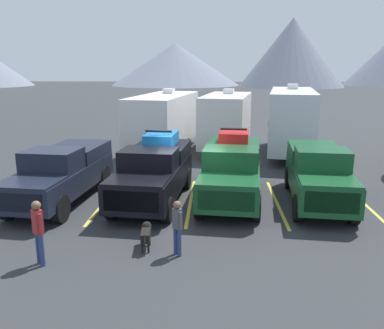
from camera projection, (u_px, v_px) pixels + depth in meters
ground_plane at (190, 205)px, 15.15m from camera, size 240.00×240.00×0.00m
pickup_truck_a at (62, 172)px, 15.45m from camera, size 2.59×6.05×2.12m
pickup_truck_b at (154, 170)px, 15.45m from camera, size 2.65×5.83×2.58m
pickup_truck_c at (232, 168)px, 15.66m from camera, size 2.65×5.99×2.64m
pickup_truck_d at (318, 173)px, 15.17m from camera, size 2.50×5.76×2.19m
lot_stripe_a at (24, 198)px, 15.93m from camera, size 0.12×5.50×0.01m
lot_stripe_b at (106, 200)px, 15.76m from camera, size 0.12×5.50×0.01m
lot_stripe_c at (191, 201)px, 15.59m from camera, size 0.12×5.50×0.01m
lot_stripe_d at (277, 203)px, 15.42m from camera, size 0.12×5.50×0.01m
lot_stripe_e at (365, 204)px, 15.25m from camera, size 0.12×5.50×0.01m
camper_trailer_a at (164, 120)px, 23.86m from camera, size 3.69×8.89×3.70m
camper_trailer_b at (226, 119)px, 24.24m from camera, size 3.37×7.37×3.67m
camper_trailer_c at (291, 119)px, 23.24m from camera, size 3.52×8.80×4.00m
person_a at (177, 224)px, 10.94m from camera, size 0.29×0.29×1.56m
person_b at (38, 229)px, 10.39m from camera, size 0.33×0.32×1.74m
dog at (146, 233)px, 11.53m from camera, size 0.33×0.98×0.68m
mountain_ridge at (215, 59)px, 103.17m from camera, size 138.90×39.72×16.21m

